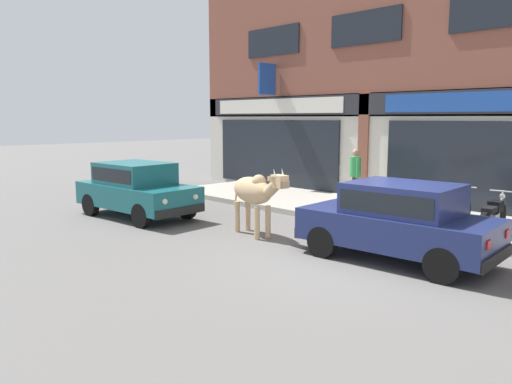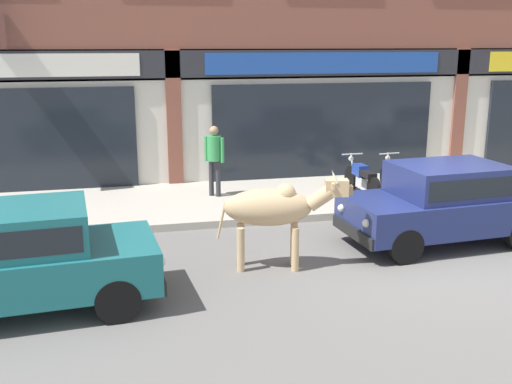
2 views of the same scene
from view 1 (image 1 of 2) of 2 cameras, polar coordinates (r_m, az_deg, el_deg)
ground_plane at (r=9.62m, az=12.09°, el=-7.61°), size 90.00×90.00×0.00m
sidewalk at (r=12.98m, az=21.86°, el=-3.50°), size 19.00×3.47×0.15m
shop_building at (r=14.66m, az=26.06°, el=13.94°), size 23.00×1.40×8.93m
cow at (r=11.12m, az=-0.17°, el=0.05°), size 2.12×0.85×1.61m
car_1 at (r=13.61m, az=-13.51°, el=0.57°), size 3.71×1.87×1.46m
car_2 at (r=9.54m, az=16.03°, el=-2.87°), size 3.70×1.85×1.46m
motorcycle_0 at (r=12.36m, az=21.68°, el=-1.88°), size 0.52×1.81×0.88m
motorcycle_1 at (r=11.91m, az=25.46°, el=-2.49°), size 0.52×1.81×0.88m
pedestrian at (r=14.52m, az=11.27°, el=2.40°), size 0.40×0.35×1.60m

